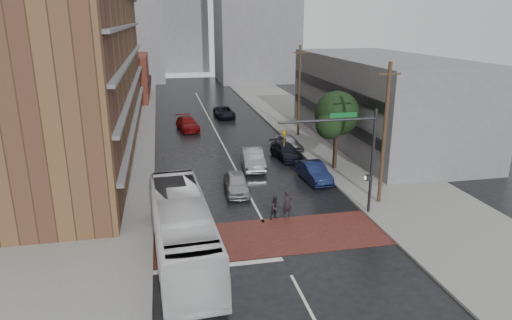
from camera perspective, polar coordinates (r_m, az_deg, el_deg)
ground at (r=27.72m, az=2.11°, el=-9.99°), size 160.00×160.00×0.00m
crosswalk at (r=28.15m, az=1.87°, el=-9.52°), size 14.00×5.00×0.02m
sidewalk_west at (r=50.80m, az=-17.59°, el=2.07°), size 9.00×90.00×0.15m
sidewalk_east at (r=53.45m, az=7.73°, el=3.46°), size 9.00×90.00×0.15m
apartment_block at (r=48.58m, az=-22.32°, el=17.60°), size 10.00×44.00×28.00m
storefront_west at (r=78.67m, az=-16.29°, el=9.89°), size 8.00×16.00×7.00m
building_east at (r=50.01m, az=15.29°, el=7.24°), size 11.00×26.00×9.00m
distant_tower_west at (r=102.27m, az=-17.14°, el=18.42°), size 18.00×16.00×32.00m
distant_tower_center at (r=119.05m, az=-9.26°, el=16.73°), size 12.00×10.00×24.00m
street_tree at (r=39.57m, az=10.08°, el=5.40°), size 4.20×4.10×6.90m
signal_mast at (r=30.01m, az=11.97°, el=1.51°), size 6.50×0.30×7.20m
utility_pole_near at (r=32.47m, az=15.76°, el=3.17°), size 1.60×0.26×10.00m
utility_pole_far at (r=50.70m, az=5.42°, el=8.63°), size 1.60×0.26×10.00m
transit_bus at (r=25.40m, az=-9.22°, el=-8.55°), size 3.54×12.52×3.45m
pedestrian_a at (r=30.35m, az=3.95°, el=-5.52°), size 0.78×0.61×1.91m
pedestrian_b at (r=30.18m, az=2.47°, el=-5.97°), size 0.92×0.82×1.58m
car_travel_a at (r=34.60m, az=-2.47°, el=-2.92°), size 2.05×4.54×1.51m
car_travel_b at (r=40.21m, az=-0.40°, el=0.14°), size 2.20×5.27×1.69m
car_travel_c at (r=54.78m, az=-8.56°, el=4.51°), size 2.90×5.52×1.53m
suv_travel at (r=61.36m, az=-3.98°, el=5.97°), size 2.62×5.21×1.41m
car_parked_near at (r=37.35m, az=7.24°, el=-1.48°), size 1.93×4.77×1.54m
car_parked_mid at (r=43.14m, az=3.77°, el=1.10°), size 2.49×5.00×1.40m
car_parked_far at (r=46.17m, az=4.11°, el=2.20°), size 2.41×4.45×1.44m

